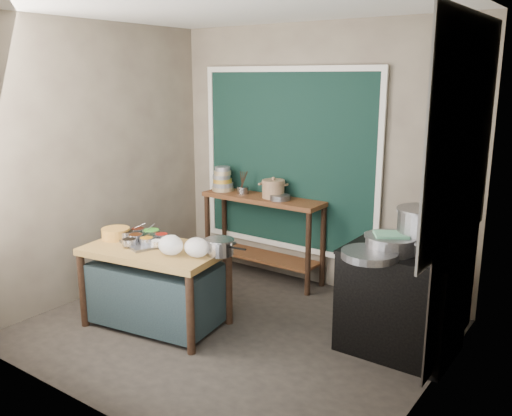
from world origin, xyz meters
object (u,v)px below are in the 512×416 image
Objects in this scene: stock_pot at (423,230)px; back_counter at (263,237)px; stove_block at (400,302)px; prep_table at (156,287)px; condiment_tray at (143,242)px; steamer at (390,244)px; utensil_cup at (243,190)px; yellow_basin at (116,233)px; ceramic_crock at (273,190)px; saucepan at (220,247)px.

back_counter is at bearing 162.07° from stock_pot.
back_counter reaches higher than stove_block.
prep_table is 1.59m from back_counter.
steamer reaches higher than condiment_tray.
steamer is at bearing 17.92° from condiment_tray.
condiment_tray is 2.49m from stock_pot.
utensil_cup is 2.39m from stock_pot.
condiment_tray is at bearing -159.06° from stock_pot.
prep_table is at bearing 1.14° from yellow_basin.
utensil_cup is at bearing -177.61° from ceramic_crock.
stove_block is at bearing 59.90° from steamer.
utensil_cup is 0.30× the size of stock_pot.
stove_block is (1.90, -0.73, -0.05)m from back_counter.
steamer is at bearing 15.68° from saucepan.
ceramic_crock is (0.23, 1.59, 0.66)m from prep_table.
back_counter reaches higher than yellow_basin.
prep_table is 2.17m from stove_block.
saucepan is (0.51, -1.39, 0.35)m from back_counter.
stock_pot is at bearing -19.47° from ceramic_crock.
utensil_cup is (0.33, 1.59, 0.19)m from yellow_basin.
steamer is (2.12, 0.69, 0.19)m from condiment_tray.
back_counter is at bearing 77.64° from prep_table.
condiment_tray is 1.55m from utensil_cup.
steamer reaches higher than stove_block.
utensil_cup reaches higher than yellow_basin.
prep_table is at bearing -98.15° from ceramic_crock.
steamer is at bearing -120.10° from stove_block.
ceramic_crock is at bearing 160.53° from stock_pot.
prep_table is at bearing -156.97° from stove_block.
stove_block is 3.39× the size of ceramic_crock.
prep_table is at bearing -159.32° from steamer.
yellow_basin is 1.03× the size of saucepan.
saucepan is at bearing -154.78° from stove_block.
saucepan is 0.97× the size of ceramic_crock.
prep_table is 0.66m from yellow_basin.
prep_table is 1.70m from utensil_cup.
ceramic_crock is at bearing 153.00° from steamer.
stove_block is at bearing -18.51° from utensil_cup.
saucepan is 1.47m from ceramic_crock.
stove_block is 1.59m from saucepan.
utensil_cup is (-2.17, 0.73, 0.56)m from stove_block.
yellow_basin is 0.59× the size of stock_pot.
condiment_tray is at bearing 9.66° from yellow_basin.
condiment_tray is at bearing -159.77° from stove_block.
utensil_cup reaches higher than condiment_tray.
yellow_basin is (-0.31, -0.05, 0.04)m from condiment_tray.
stock_pot is (1.51, 0.73, 0.23)m from saucepan.
condiment_tray is at bearing -100.66° from back_counter.
steamer is (1.70, -0.87, -0.09)m from ceramic_crock.
stock_pot is at bearing 14.87° from prep_table.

